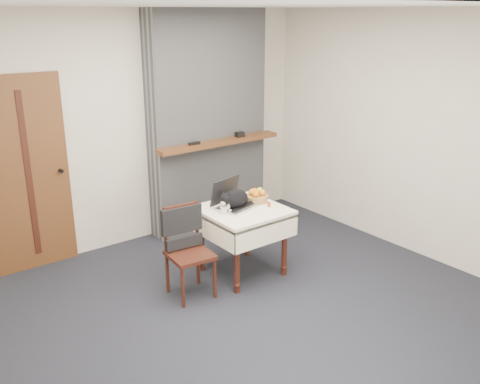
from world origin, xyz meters
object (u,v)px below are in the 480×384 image
at_px(cream_jar, 224,210).
at_px(fruit_basket, 257,196).
at_px(side_table, 243,219).
at_px(cat, 235,199).
at_px(chair, 185,238).
at_px(laptop, 232,200).
at_px(door, 28,175).
at_px(pill_bottle, 269,203).

distance_m(cream_jar, fruit_basket, 0.49).
bearing_deg(side_table, fruit_basket, 18.25).
distance_m(cat, chair, 0.66).
xyz_separation_m(laptop, cat, (-0.00, -0.05, 0.02)).
height_order(door, cream_jar, door).
height_order(laptop, cat, laptop).
xyz_separation_m(side_table, laptop, (-0.05, 0.10, 0.18)).
relative_size(side_table, cat, 1.66).
relative_size(cat, chair, 0.54).
height_order(side_table, fruit_basket, fruit_basket).
xyz_separation_m(cream_jar, chair, (-0.43, 0.02, -0.18)).
bearing_deg(fruit_basket, cat, -174.80).
distance_m(laptop, cream_jar, 0.22).
height_order(cream_jar, fruit_basket, fruit_basket).
bearing_deg(cream_jar, door, 133.80).
distance_m(side_table, pill_bottle, 0.31).
bearing_deg(chair, pill_bottle, -3.30).
relative_size(fruit_basket, chair, 0.27).
relative_size(laptop, chair, 0.52).
xyz_separation_m(side_table, cream_jar, (-0.24, -0.00, 0.15)).
bearing_deg(pill_bottle, door, 140.09).
bearing_deg(side_table, laptop, 116.44).
distance_m(door, chair, 1.76).
xyz_separation_m(laptop, cream_jar, (-0.18, -0.11, -0.03)).
distance_m(door, fruit_basket, 2.32).
relative_size(laptop, cat, 0.96).
bearing_deg(cat, door, 120.06).
bearing_deg(door, pill_bottle, -39.91).
relative_size(cream_jar, chair, 0.09).
relative_size(side_table, fruit_basket, 3.36).
distance_m(door, laptop, 2.07).
bearing_deg(cat, chair, 164.97).
height_order(cat, fruit_basket, cat).
xyz_separation_m(side_table, cat, (-0.05, 0.05, 0.21)).
xyz_separation_m(door, chair, (0.95, -1.42, -0.45)).
bearing_deg(side_table, cream_jar, -179.13).
bearing_deg(laptop, fruit_basket, -17.49).
height_order(cat, pill_bottle, cat).
xyz_separation_m(cat, fruit_basket, (0.30, 0.03, -0.04)).
bearing_deg(cream_jar, cat, 17.85).
bearing_deg(fruit_basket, laptop, 175.99).
relative_size(side_table, pill_bottle, 10.71).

